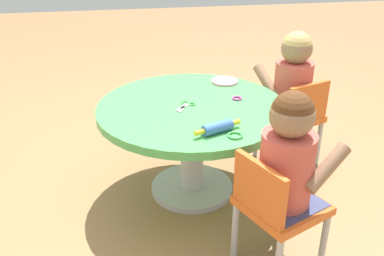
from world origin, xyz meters
The scene contains 11 objects.
ground_plane centered at (0.00, 0.00, 0.00)m, with size 10.00×10.00×0.00m, color #9E7247.
craft_table centered at (0.00, 0.00, 0.39)m, with size 0.95×0.95×0.50m.
child_chair_left centered at (-0.61, -0.24, 0.31)m, with size 0.40×0.40×0.54m.
seated_child_left centered at (-0.59, -0.27, 0.53)m, with size 0.39×0.43×0.51m.
child_chair_right centered at (0.19, -0.63, 0.31)m, with size 0.38×0.38×0.54m.
seated_child_right centered at (0.23, -0.61, 0.53)m, with size 0.42×0.37×0.51m.
rolling_pin centered at (-0.31, -0.06, 0.53)m, with size 0.10×0.22×0.05m.
craft_scissors centered at (0.00, 0.03, 0.50)m, with size 0.14×0.12×0.01m.
playdough_blob_0 centered at (0.29, -0.24, 0.51)m, with size 0.15×0.15×0.01m, color pink.
cookie_cutter_0 centered at (0.04, -0.24, 0.51)m, with size 0.05×0.05×0.01m, color #D83FA5.
cookie_cutter_1 centered at (-0.36, -0.13, 0.51)m, with size 0.07×0.07×0.01m, color #4CB259.
Camera 1 is at (-1.94, 0.33, 1.36)m, focal length 40.63 mm.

